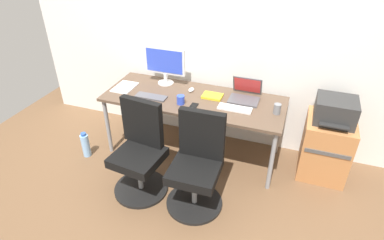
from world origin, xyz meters
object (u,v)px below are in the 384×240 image
(desktop_monitor, at_px, (165,63))
(open_laptop, at_px, (245,94))
(office_chair_left, at_px, (140,153))
(side_cabinet, at_px, (325,147))
(water_bottle_on_floor, at_px, (86,145))
(office_chair_right, at_px, (197,166))
(coffee_mug, at_px, (181,100))
(printer, at_px, (335,110))

(desktop_monitor, xyz_separation_m, open_laptop, (0.94, -0.06, -0.20))
(open_laptop, bearing_deg, office_chair_left, -132.49)
(office_chair_left, relative_size, desktop_monitor, 1.96)
(side_cabinet, xyz_separation_m, water_bottle_on_floor, (-2.55, -0.63, -0.18))
(office_chair_left, distance_m, office_chair_right, 0.58)
(office_chair_left, height_order, side_cabinet, office_chair_left)
(office_chair_left, xyz_separation_m, open_laptop, (0.81, 0.89, 0.35))
(side_cabinet, bearing_deg, coffee_mug, -168.57)
(office_chair_left, height_order, water_bottle_on_floor, office_chair_left)
(office_chair_right, bearing_deg, printer, 37.15)
(coffee_mug, bearing_deg, office_chair_right, -56.09)
(side_cabinet, height_order, desktop_monitor, desktop_monitor)
(desktop_monitor, bearing_deg, side_cabinet, -2.82)
(water_bottle_on_floor, distance_m, open_laptop, 1.89)
(water_bottle_on_floor, bearing_deg, office_chair_right, -9.03)
(side_cabinet, xyz_separation_m, coffee_mug, (-1.49, -0.30, 0.44))
(office_chair_right, distance_m, desktop_monitor, 1.30)
(office_chair_left, relative_size, open_laptop, 3.03)
(office_chair_right, relative_size, printer, 2.35)
(office_chair_left, bearing_deg, open_laptop, 47.51)
(office_chair_left, height_order, office_chair_right, same)
(water_bottle_on_floor, bearing_deg, coffee_mug, 17.15)
(printer, xyz_separation_m, water_bottle_on_floor, (-2.55, -0.63, -0.62))
(printer, height_order, water_bottle_on_floor, printer)
(side_cabinet, distance_m, water_bottle_on_floor, 2.63)
(printer, height_order, desktop_monitor, desktop_monitor)
(side_cabinet, bearing_deg, office_chair_left, -153.42)
(office_chair_right, relative_size, open_laptop, 3.03)
(side_cabinet, bearing_deg, water_bottle_on_floor, -166.18)
(desktop_monitor, bearing_deg, water_bottle_on_floor, -134.74)
(office_chair_right, xyz_separation_m, side_cabinet, (1.12, 0.85, -0.10))
(office_chair_right, relative_size, desktop_monitor, 1.96)
(side_cabinet, xyz_separation_m, open_laptop, (-0.89, 0.03, 0.45))
(side_cabinet, xyz_separation_m, printer, (0.00, -0.00, 0.44))
(water_bottle_on_floor, height_order, open_laptop, open_laptop)
(desktop_monitor, distance_m, open_laptop, 0.96)
(office_chair_right, height_order, coffee_mug, office_chair_right)
(water_bottle_on_floor, bearing_deg, printer, 13.80)
(side_cabinet, relative_size, water_bottle_on_floor, 2.09)
(office_chair_right, bearing_deg, desktop_monitor, 127.04)
(office_chair_left, xyz_separation_m, office_chair_right, (0.58, 0.00, 0.00))
(office_chair_left, xyz_separation_m, coffee_mug, (0.21, 0.55, 0.34))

